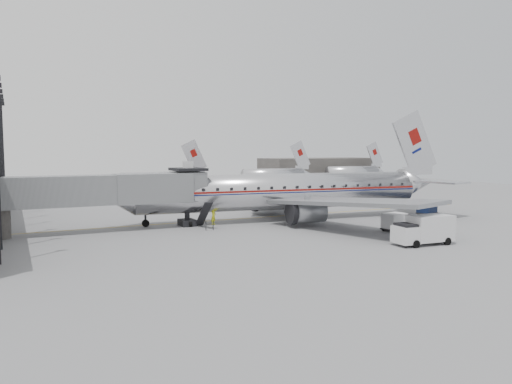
% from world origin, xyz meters
% --- Properties ---
extents(ground, '(160.00, 160.00, 0.00)m').
position_xyz_m(ground, '(0.00, 0.00, 0.00)').
color(ground, slate).
rests_on(ground, ground).
extents(hangar, '(30.00, 12.00, 6.00)m').
position_xyz_m(hangar, '(45.00, 60.00, 3.00)').
color(hangar, '#3C3937').
rests_on(hangar, ground).
extents(apron_line, '(60.00, 0.15, 0.01)m').
position_xyz_m(apron_line, '(3.00, 6.00, 0.01)').
color(apron_line, gold).
rests_on(apron_line, ground).
extents(jet_bridge, '(21.00, 6.20, 7.10)m').
position_xyz_m(jet_bridge, '(-16.66, 3.67, 4.18)').
color(jet_bridge, '#5B5D60').
rests_on(jet_bridge, ground).
extents(floodlight_masts, '(0.90, 42.25, 15.25)m').
position_xyz_m(floodlight_masts, '(-27.50, 13.00, 8.36)').
color(floodlight_masts, black).
rests_on(floodlight_masts, ground).
extents(distant_aircraft_near, '(16.39, 3.20, 10.26)m').
position_xyz_m(distant_aircraft_near, '(-1.79, 42.00, 2.73)').
color(distant_aircraft_near, silver).
rests_on(distant_aircraft_near, ground).
extents(distant_aircraft_mid, '(16.39, 3.20, 10.26)m').
position_xyz_m(distant_aircraft_mid, '(24.21, 46.00, 2.73)').
color(distant_aircraft_mid, silver).
rests_on(distant_aircraft_mid, ground).
extents(distant_aircraft_far, '(16.39, 3.20, 10.26)m').
position_xyz_m(distant_aircraft_far, '(48.21, 50.00, 2.73)').
color(distant_aircraft_far, silver).
rests_on(distant_aircraft_far, ground).
extents(airliner, '(42.74, 39.41, 13.53)m').
position_xyz_m(airliner, '(3.05, 2.90, 3.40)').
color(airliner, silver).
rests_on(airliner, ground).
extents(service_van, '(5.61, 2.48, 2.58)m').
position_xyz_m(service_van, '(6.06, -16.00, 1.36)').
color(service_van, silver).
rests_on(service_van, ground).
extents(baggage_cart_navy, '(2.79, 2.40, 1.87)m').
position_xyz_m(baggage_cart_navy, '(21.24, -1.20, 1.00)').
color(baggage_cart_navy, black).
rests_on(baggage_cart_navy, ground).
extents(baggage_cart_white, '(2.57, 2.10, 1.84)m').
position_xyz_m(baggage_cart_white, '(8.82, -9.11, 0.98)').
color(baggage_cart_white, silver).
rests_on(baggage_cart_white, ground).
extents(ramp_worker, '(0.85, 0.81, 1.95)m').
position_xyz_m(ramp_worker, '(-6.44, 3.00, 0.98)').
color(ramp_worker, yellow).
rests_on(ramp_worker, ground).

